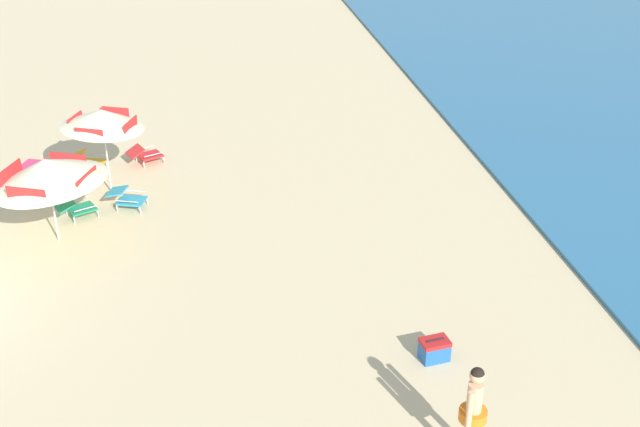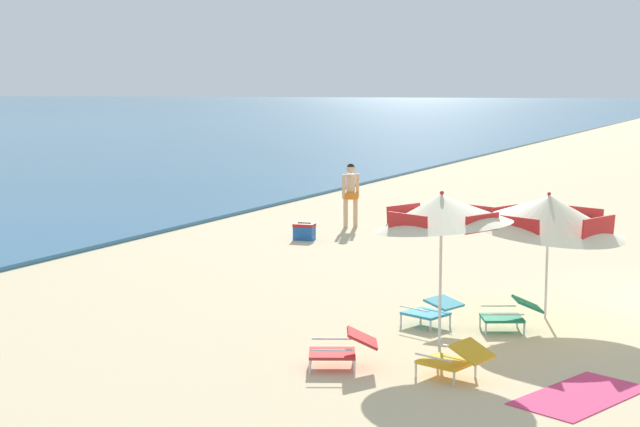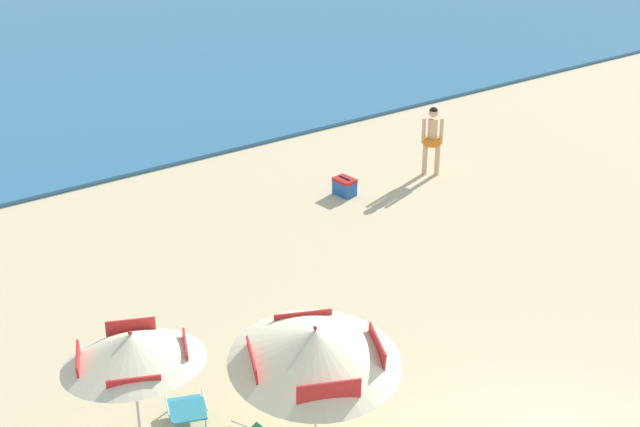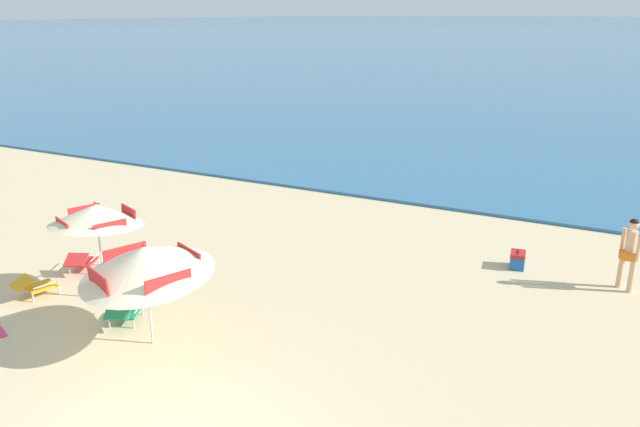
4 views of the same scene
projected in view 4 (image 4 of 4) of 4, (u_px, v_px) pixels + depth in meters
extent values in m
cube|color=#2D668E|center=(640.00, 22.00, 358.00)|extent=(800.00, 800.00, 0.10)
cylinder|color=silver|center=(101.00, 252.00, 13.23)|extent=(0.04, 0.04, 2.15)
cone|color=beige|center=(96.00, 214.00, 12.96)|extent=(2.16, 2.19, 0.63)
cube|color=red|center=(129.00, 212.00, 13.43)|extent=(0.66, 0.31, 0.24)
cube|color=red|center=(84.00, 211.00, 13.51)|extent=(0.31, 0.66, 0.24)
cube|color=red|center=(63.00, 226.00, 12.56)|extent=(0.66, 0.31, 0.24)
cube|color=red|center=(110.00, 227.00, 12.48)|extent=(0.31, 0.66, 0.24)
sphere|color=red|center=(95.00, 203.00, 12.89)|extent=(0.06, 0.06, 0.06)
cylinder|color=silver|center=(148.00, 296.00, 11.41)|extent=(0.04, 0.04, 1.96)
cone|color=beige|center=(145.00, 261.00, 11.19)|extent=(3.02, 3.05, 0.81)
cube|color=red|center=(189.00, 256.00, 11.77)|extent=(0.82, 0.38, 0.31)
cube|color=red|center=(125.00, 254.00, 11.86)|extent=(0.38, 0.82, 0.31)
cube|color=red|center=(98.00, 280.00, 10.68)|extent=(0.82, 0.38, 0.31)
cube|color=red|center=(168.00, 283.00, 10.58)|extent=(0.38, 0.82, 0.31)
sphere|color=red|center=(144.00, 245.00, 11.09)|extent=(0.06, 0.06, 0.06)
cube|color=teal|center=(156.00, 289.00, 13.53)|extent=(0.69, 0.74, 0.04)
cube|color=teal|center=(140.00, 284.00, 13.24)|extent=(0.60, 0.56, 0.13)
cylinder|color=silver|center=(162.00, 286.00, 13.92)|extent=(0.03, 0.03, 0.18)
cylinder|color=silver|center=(173.00, 293.00, 13.59)|extent=(0.03, 0.03, 0.18)
cylinder|color=silver|center=(139.00, 294.00, 13.55)|extent=(0.03, 0.03, 0.18)
cylinder|color=silver|center=(150.00, 301.00, 13.21)|extent=(0.03, 0.03, 0.18)
cylinder|color=silver|center=(149.00, 280.00, 13.69)|extent=(0.20, 0.52, 0.02)
cylinder|color=silver|center=(162.00, 288.00, 13.30)|extent=(0.20, 0.52, 0.02)
cube|color=#1E7F56|center=(126.00, 312.00, 12.48)|extent=(0.73, 0.76, 0.04)
cube|color=#1E7F56|center=(118.00, 311.00, 12.05)|extent=(0.62, 0.57, 0.20)
cylinder|color=silver|center=(119.00, 310.00, 12.80)|extent=(0.03, 0.03, 0.18)
cylinder|color=silver|center=(143.00, 311.00, 12.78)|extent=(0.03, 0.03, 0.18)
cylinder|color=silver|center=(109.00, 324.00, 12.25)|extent=(0.03, 0.03, 0.18)
cylinder|color=silver|center=(134.00, 324.00, 12.24)|extent=(0.03, 0.03, 0.18)
cylinder|color=silver|center=(111.00, 307.00, 12.45)|extent=(0.25, 0.50, 0.02)
cylinder|color=silver|center=(139.00, 307.00, 12.44)|extent=(0.25, 0.50, 0.02)
cube|color=gold|center=(41.00, 286.00, 13.67)|extent=(0.67, 0.72, 0.04)
cube|color=gold|center=(21.00, 283.00, 13.33)|extent=(0.59, 0.52, 0.20)
cylinder|color=silver|center=(49.00, 284.00, 14.06)|extent=(0.03, 0.03, 0.18)
cylinder|color=silver|center=(59.00, 290.00, 13.74)|extent=(0.03, 0.03, 0.18)
cylinder|color=silver|center=(24.00, 291.00, 13.66)|extent=(0.03, 0.03, 0.18)
cylinder|color=silver|center=(33.00, 298.00, 13.34)|extent=(0.03, 0.03, 0.18)
cylinder|color=silver|center=(35.00, 278.00, 13.81)|extent=(0.17, 0.53, 0.02)
cylinder|color=silver|center=(45.00, 285.00, 13.45)|extent=(0.17, 0.53, 0.02)
cube|color=red|center=(84.00, 262.00, 15.01)|extent=(0.72, 0.76, 0.04)
cube|color=red|center=(76.00, 260.00, 14.57)|extent=(0.61, 0.56, 0.21)
cylinder|color=silver|center=(80.00, 261.00, 15.33)|extent=(0.03, 0.03, 0.18)
cylinder|color=silver|center=(99.00, 261.00, 15.30)|extent=(0.03, 0.03, 0.18)
cylinder|color=silver|center=(70.00, 270.00, 14.78)|extent=(0.03, 0.03, 0.18)
cylinder|color=silver|center=(90.00, 271.00, 14.76)|extent=(0.03, 0.03, 0.18)
cylinder|color=silver|center=(72.00, 257.00, 14.98)|extent=(0.24, 0.50, 0.02)
cylinder|color=silver|center=(95.00, 257.00, 14.96)|extent=(0.24, 0.50, 0.02)
cylinder|color=#D8A87F|center=(620.00, 270.00, 13.97)|extent=(0.12, 0.12, 0.83)
cylinder|color=#D8A87F|center=(632.00, 275.00, 13.72)|extent=(0.12, 0.12, 0.83)
cylinder|color=orange|center=(629.00, 255.00, 13.71)|extent=(0.41, 0.41, 0.17)
cylinder|color=#D8A87F|center=(631.00, 243.00, 13.62)|extent=(0.23, 0.23, 0.59)
cylinder|color=#D8A87F|center=(623.00, 241.00, 13.81)|extent=(0.09, 0.09, 0.62)
cylinder|color=#D8A87F|center=(639.00, 247.00, 13.45)|extent=(0.09, 0.09, 0.62)
sphere|color=#D8A87F|center=(634.00, 225.00, 13.49)|extent=(0.22, 0.22, 0.22)
sphere|color=black|center=(634.00, 223.00, 13.48)|extent=(0.21, 0.21, 0.21)
cube|color=#1E56A8|center=(517.00, 261.00, 15.13)|extent=(0.40, 0.52, 0.32)
cube|color=red|center=(518.00, 254.00, 15.07)|extent=(0.42, 0.54, 0.08)
cylinder|color=black|center=(518.00, 252.00, 15.05)|extent=(0.07, 0.34, 0.02)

